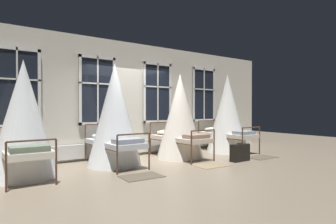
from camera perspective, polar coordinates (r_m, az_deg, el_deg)
The scene contains 11 objects.
ground at distance 7.28m, azimuth -4.16°, elevation -9.96°, with size 20.73×20.73×0.00m, color gray.
back_wall_with_windows at distance 8.13m, azimuth -8.19°, elevation 2.63°, with size 10.93×0.10×3.24m, color beige.
window_bank at distance 8.02m, azimuth -7.80°, elevation -1.37°, with size 6.68×0.10×2.67m.
cot_first at distance 6.12m, azimuth -27.37°, elevation -1.51°, with size 1.29×1.86×2.30m.
cot_second at distance 6.74m, azimuth -10.82°, elevation -0.80°, with size 1.29×1.88×2.41m.
cot_third at distance 7.66m, azimuth 2.48°, elevation -1.01°, with size 1.29×1.87×2.31m.
cot_fourth at distance 8.94m, azimuth 12.00°, elevation -0.42°, with size 1.29×1.86×2.42m.
rug_second at distance 5.68m, azimuth -5.42°, elevation -12.95°, with size 0.80×0.56×0.01m, color brown.
rug_third at distance 6.79m, azimuth 8.85°, elevation -10.69°, with size 0.80×0.56×0.01m, color #8E7A5B.
rug_fourth at distance 8.20m, azimuth 18.54°, elevation -8.75°, with size 0.80×0.56×0.01m, color brown.
suitcase_dark at distance 7.44m, azimuth 14.45°, elevation -8.01°, with size 0.56×0.22×0.47m.
Camera 1 is at (-3.68, -6.14, 1.34)m, focal length 29.88 mm.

